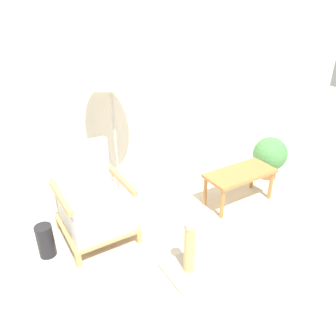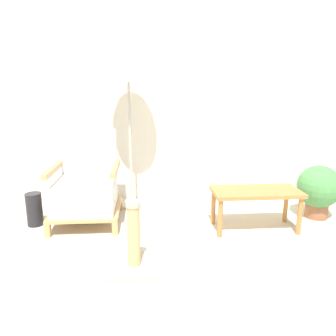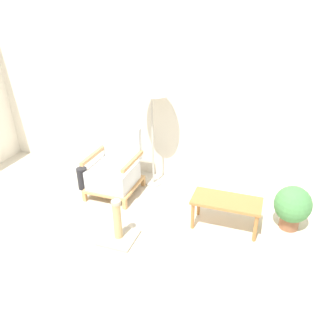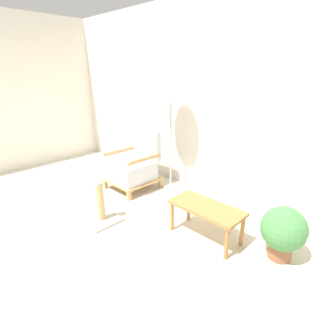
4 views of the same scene
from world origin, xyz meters
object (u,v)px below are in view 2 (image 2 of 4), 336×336
floor_lamp (128,70)px  coffee_table (256,196)px  vase (34,209)px  armchair (86,188)px  potted_plant (319,189)px  scratching_post (134,250)px

floor_lamp → coffee_table: (1.18, -0.68, -1.15)m
floor_lamp → vase: (-0.92, -0.44, -1.32)m
armchair → potted_plant: bearing=-1.7°
armchair → potted_plant: 2.34m
armchair → floor_lamp: floor_lamp is taller
coffee_table → potted_plant: 0.77m
armchair → coffee_table: 1.63m
floor_lamp → armchair: bearing=-138.6°
floor_lamp → vase: floor_lamp is taller
armchair → coffee_table: bearing=-10.9°
vase → scratching_post: 1.30m
coffee_table → vase: 2.12m
floor_lamp → scratching_post: bearing=-87.1°
floor_lamp → vase: 1.67m
potted_plant → armchair: bearing=178.3°
coffee_table → scratching_post: (-1.11, -0.61, -0.19)m
floor_lamp → vase: bearing=-154.5°
coffee_table → vase: (-2.09, 0.24, -0.17)m
coffee_table → potted_plant: bearing=17.9°
coffee_table → potted_plant: size_ratio=1.48×
armchair → floor_lamp: bearing=41.4°
potted_plant → floor_lamp: bearing=166.9°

